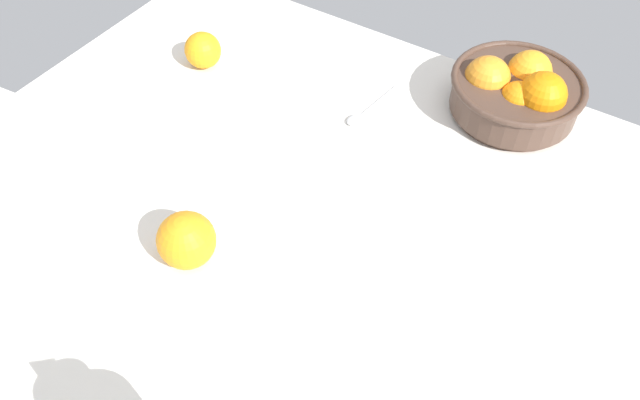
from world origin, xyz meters
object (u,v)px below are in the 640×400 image
at_px(fruit_bowl, 516,92).
at_px(juice_glass, 13,238).
at_px(loose_orange_2, 203,50).
at_px(spoon, 365,111).
at_px(loose_orange_1, 186,240).

relative_size(fruit_bowl, juice_glass, 2.33).
bearing_deg(fruit_bowl, loose_orange_2, -161.30).
height_order(juice_glass, spoon, juice_glass).
relative_size(fruit_bowl, spoon, 1.60).
bearing_deg(loose_orange_2, fruit_bowl, 18.70).
xyz_separation_m(juice_glass, loose_orange_1, (0.21, 0.13, -0.00)).
height_order(loose_orange_1, spoon, loose_orange_1).
distance_m(fruit_bowl, juice_glass, 0.85).
distance_m(juice_glass, loose_orange_1, 0.25).
bearing_deg(loose_orange_1, fruit_bowl, 63.38).
height_order(fruit_bowl, loose_orange_2, fruit_bowl).
bearing_deg(fruit_bowl, juice_glass, -125.52).
xyz_separation_m(juice_glass, spoon, (0.27, 0.55, -0.04)).
distance_m(fruit_bowl, loose_orange_2, 0.59).
xyz_separation_m(loose_orange_2, spoon, (0.34, 0.05, -0.03)).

